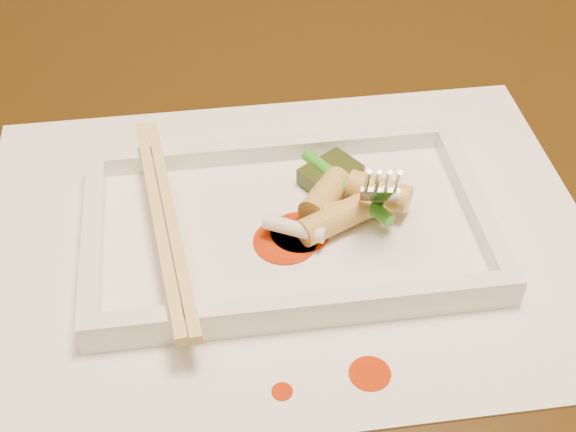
{
  "coord_description": "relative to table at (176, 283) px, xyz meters",
  "views": [
    {
      "loc": [
        0.03,
        -0.43,
        1.12
      ],
      "look_at": [
        0.08,
        -0.06,
        0.77
      ],
      "focal_mm": 50.0,
      "sensor_mm": 36.0,
      "label": 1
    }
  ],
  "objects": [
    {
      "name": "table",
      "position": [
        0.0,
        0.0,
        0.0
      ],
      "size": [
        1.4,
        0.9,
        0.75
      ],
      "color": "black",
      "rests_on": "ground"
    },
    {
      "name": "placemat",
      "position": [
        0.08,
        -0.06,
        0.1
      ],
      "size": [
        0.4,
        0.3,
        0.0
      ],
      "primitive_type": "cube",
      "color": "white",
      "rests_on": "table"
    },
    {
      "name": "sauce_splatter_a",
      "position": [
        0.11,
        -0.18,
        0.1
      ],
      "size": [
        0.02,
        0.02,
        0.0
      ],
      "primitive_type": "cylinder",
      "color": "#BA2A05",
      "rests_on": "placemat"
    },
    {
      "name": "sauce_splatter_b",
      "position": [
        0.06,
        -0.18,
        0.1
      ],
      "size": [
        0.01,
        0.01,
        0.0
      ],
      "primitive_type": "cylinder",
      "color": "#BA2A05",
      "rests_on": "placemat"
    },
    {
      "name": "plate_base",
      "position": [
        0.08,
        -0.06,
        0.11
      ],
      "size": [
        0.26,
        0.16,
        0.01
      ],
      "primitive_type": "cube",
      "color": "white",
      "rests_on": "placemat"
    },
    {
      "name": "plate_rim_far",
      "position": [
        0.08,
        0.01,
        0.12
      ],
      "size": [
        0.26,
        0.01,
        0.01
      ],
      "primitive_type": "cube",
      "color": "white",
      "rests_on": "plate_base"
    },
    {
      "name": "plate_rim_near",
      "position": [
        0.08,
        -0.14,
        0.12
      ],
      "size": [
        0.26,
        0.01,
        0.01
      ],
      "primitive_type": "cube",
      "color": "white",
      "rests_on": "plate_base"
    },
    {
      "name": "plate_rim_left",
      "position": [
        -0.04,
        -0.06,
        0.12
      ],
      "size": [
        0.01,
        0.14,
        0.01
      ],
      "primitive_type": "cube",
      "color": "white",
      "rests_on": "plate_base"
    },
    {
      "name": "plate_rim_right",
      "position": [
        0.2,
        -0.06,
        0.12
      ],
      "size": [
        0.01,
        0.14,
        0.01
      ],
      "primitive_type": "cube",
      "color": "white",
      "rests_on": "plate_base"
    },
    {
      "name": "veg_piece",
      "position": [
        0.12,
        -0.02,
        0.12
      ],
      "size": [
        0.05,
        0.04,
        0.01
      ],
      "primitive_type": "cube",
      "rotation": [
        0.0,
        0.0,
        0.58
      ],
      "color": "black",
      "rests_on": "plate_base"
    },
    {
      "name": "scallion_white",
      "position": [
        0.08,
        -0.08,
        0.12
      ],
      "size": [
        0.04,
        0.03,
        0.01
      ],
      "primitive_type": "cylinder",
      "rotation": [
        1.57,
        0.0,
        1.08
      ],
      "color": "#EAEACC",
      "rests_on": "plate_base"
    },
    {
      "name": "scallion_green",
      "position": [
        0.12,
        -0.04,
        0.12
      ],
      "size": [
        0.05,
        0.08,
        0.01
      ],
      "primitive_type": "cylinder",
      "rotation": [
        1.57,
        0.0,
        0.52
      ],
      "color": "#268B16",
      "rests_on": "plate_base"
    },
    {
      "name": "chopstick_a",
      "position": [
        -0.0,
        -0.06,
        0.13
      ],
      "size": [
        0.03,
        0.2,
        0.01
      ],
      "primitive_type": "cube",
      "rotation": [
        0.0,
        0.0,
        0.11
      ],
      "color": "#E4C072",
      "rests_on": "plate_rim_near"
    },
    {
      "name": "chopstick_b",
      "position": [
        0.01,
        -0.06,
        0.13
      ],
      "size": [
        0.03,
        0.2,
        0.01
      ],
      "primitive_type": "cube",
      "rotation": [
        0.0,
        0.0,
        0.11
      ],
      "color": "#E4C072",
      "rests_on": "plate_rim_near"
    },
    {
      "name": "fork",
      "position": [
        0.15,
        -0.04,
        0.18
      ],
      "size": [
        0.09,
        0.1,
        0.14
      ],
      "primitive_type": null,
      "color": "silver",
      "rests_on": "plate_base"
    },
    {
      "name": "sauce_blob_0",
      "position": [
        0.08,
        -0.08,
        0.11
      ],
      "size": [
        0.04,
        0.04,
        0.0
      ],
      "primitive_type": "cylinder",
      "color": "#BA2A05",
      "rests_on": "plate_base"
    },
    {
      "name": "sauce_blob_1",
      "position": [
        0.09,
        -0.07,
        0.11
      ],
      "size": [
        0.04,
        0.04,
        0.0
      ],
      "primitive_type": "cylinder",
      "color": "#BA2A05",
      "rests_on": "plate_base"
    },
    {
      "name": "rice_cake_0",
      "position": [
        0.11,
        -0.07,
        0.12
      ],
      "size": [
        0.05,
        0.04,
        0.02
      ],
      "primitive_type": "cylinder",
      "rotation": [
        1.57,
        0.0,
        2.02
      ],
      "color": "#D6BB64",
      "rests_on": "plate_base"
    },
    {
      "name": "rice_cake_1",
      "position": [
        0.13,
        -0.06,
        0.12
      ],
      "size": [
        0.05,
        0.03,
        0.02
      ],
      "primitive_type": "cylinder",
      "rotation": [
        1.57,
        0.0,
        1.8
      ],
      "color": "#D6BB64",
      "rests_on": "plate_base"
    },
    {
      "name": "rice_cake_2",
      "position": [
        0.14,
        -0.05,
        0.13
      ],
      "size": [
        0.04,
        0.04,
        0.02
      ],
      "primitive_type": "cylinder",
      "rotation": [
        1.57,
        0.0,
        0.98
      ],
      "color": "#D6BB64",
      "rests_on": "plate_base"
    },
    {
      "name": "rice_cake_3",
      "position": [
        0.11,
        -0.05,
        0.12
      ],
      "size": [
        0.04,
        0.04,
        0.02
      ],
      "primitive_type": "cylinder",
      "rotation": [
        1.57,
        0.0,
        2.5
      ],
      "color": "#D6BB64",
      "rests_on": "plate_base"
    }
  ]
}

